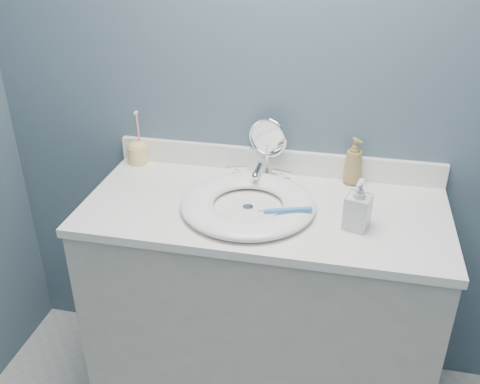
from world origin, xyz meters
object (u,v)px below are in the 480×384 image
(makeup_mirror, at_px, (268,144))
(toothbrush_holder, at_px, (138,151))
(soap_bottle_clear, at_px, (358,204))
(soap_bottle_amber, at_px, (354,161))

(makeup_mirror, bearing_deg, toothbrush_holder, -163.38)
(makeup_mirror, xyz_separation_m, soap_bottle_clear, (0.34, -0.31, -0.04))
(makeup_mirror, height_order, soap_bottle_amber, makeup_mirror)
(soap_bottle_amber, xyz_separation_m, soap_bottle_clear, (0.02, -0.30, -0.00))
(soap_bottle_amber, xyz_separation_m, toothbrush_holder, (-0.82, -0.00, -0.04))
(soap_bottle_amber, bearing_deg, toothbrush_holder, 141.10)
(soap_bottle_clear, xyz_separation_m, toothbrush_holder, (-0.84, 0.30, -0.03))
(makeup_mirror, relative_size, toothbrush_holder, 1.04)
(makeup_mirror, relative_size, soap_bottle_clear, 1.35)
(makeup_mirror, bearing_deg, soap_bottle_clear, -27.42)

